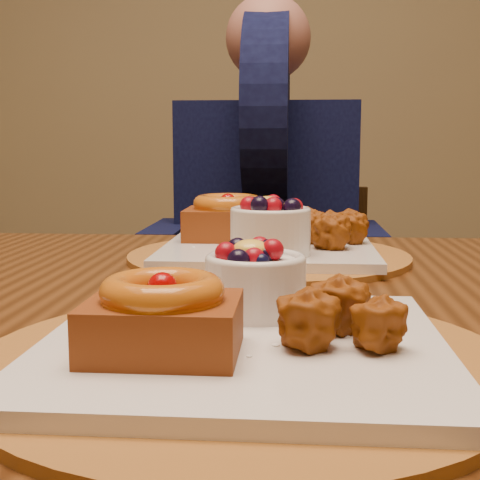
% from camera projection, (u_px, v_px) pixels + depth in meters
% --- Properties ---
extents(dining_table, '(1.60, 0.90, 0.76)m').
position_uv_depth(dining_table, '(260.00, 367.00, 0.70)').
color(dining_table, '#331909').
rests_on(dining_table, ground).
extents(place_setting_near, '(0.38, 0.38, 0.08)m').
position_uv_depth(place_setting_near, '(241.00, 334.00, 0.47)').
color(place_setting_near, brown).
rests_on(place_setting_near, dining_table).
extents(place_setting_far, '(0.38, 0.38, 0.09)m').
position_uv_depth(place_setting_far, '(266.00, 239.00, 0.90)').
color(place_setting_far, brown).
rests_on(place_setting_far, dining_table).
extents(chair_far, '(0.40, 0.40, 0.81)m').
position_uv_depth(chair_far, '(282.00, 349.00, 1.52)').
color(chair_far, black).
rests_on(chair_far, ground).
extents(diner, '(0.47, 0.46, 0.77)m').
position_uv_depth(diner, '(267.00, 184.00, 1.46)').
color(diner, black).
rests_on(diner, ground).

